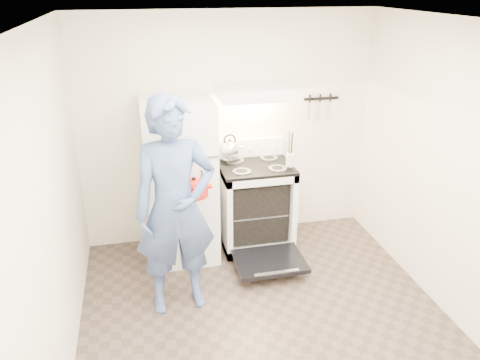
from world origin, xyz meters
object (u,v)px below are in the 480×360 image
tea_kettle (230,148)px  person (175,209)px  refrigerator (180,181)px  stove_body (255,206)px  dutch_oven (194,189)px

tea_kettle → person: (-0.69, -1.06, -0.13)m
refrigerator → stove_body: 0.90m
tea_kettle → dutch_oven: tea_kettle is taller
tea_kettle → person: 1.27m
person → refrigerator: bearing=75.1°
dutch_oven → refrigerator: bearing=96.1°
refrigerator → tea_kettle: bearing=18.7°
stove_body → person: size_ratio=0.47×
refrigerator → stove_body: size_ratio=1.85×
stove_body → tea_kettle: 0.71m
refrigerator → dutch_oven: (0.07, -0.63, 0.18)m
refrigerator → tea_kettle: (0.56, 0.19, 0.25)m
tea_kettle → dutch_oven: bearing=-121.2°
person → stove_body: bearing=37.1°
dutch_oven → stove_body: bearing=41.2°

